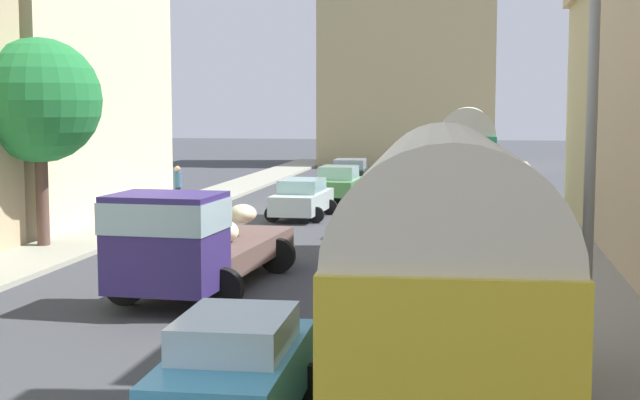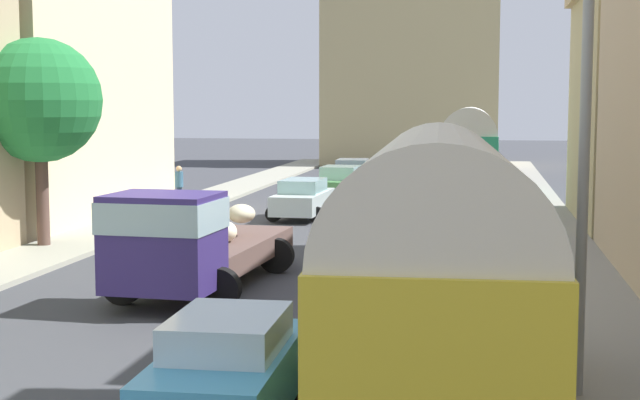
% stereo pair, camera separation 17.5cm
% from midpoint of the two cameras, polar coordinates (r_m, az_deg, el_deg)
% --- Properties ---
extents(ground_plane, '(154.00, 154.00, 0.00)m').
position_cam_midpoint_polar(ground_plane, '(34.37, 1.27, -1.32)').
color(ground_plane, '#3A3C41').
extents(sidewalk_left, '(2.50, 70.00, 0.14)m').
position_cam_midpoint_polar(sidewalk_left, '(36.13, -10.18, -0.94)').
color(sidewalk_left, gray).
rests_on(sidewalk_left, ground).
extents(sidewalk_right, '(2.50, 70.00, 0.14)m').
position_cam_midpoint_polar(sidewalk_right, '(34.07, 13.43, -1.43)').
color(sidewalk_right, gray).
rests_on(sidewalk_right, ground).
extents(building_left_2, '(6.51, 12.82, 11.27)m').
position_cam_midpoint_polar(building_left_2, '(36.81, -17.01, 7.73)').
color(building_left_2, beige).
rests_on(building_left_2, ground).
extents(distant_church, '(12.07, 7.72, 20.68)m').
position_cam_midpoint_polar(distant_church, '(66.21, 5.43, 8.69)').
color(distant_church, tan).
rests_on(distant_church, ground).
extents(parked_bus_0, '(3.44, 8.47, 4.07)m').
position_cam_midpoint_polar(parked_bus_0, '(11.99, 7.31, -4.27)').
color(parked_bus_0, gold).
rests_on(parked_bus_0, ground).
extents(parked_bus_1, '(3.41, 9.04, 4.19)m').
position_cam_midpoint_polar(parked_bus_1, '(44.21, 8.99, 3.25)').
color(parked_bus_1, '#299D6F').
rests_on(parked_bus_1, ground).
extents(cargo_truck_0, '(3.38, 7.47, 2.50)m').
position_cam_midpoint_polar(cargo_truck_0, '(21.12, -8.17, -2.59)').
color(cargo_truck_0, navy).
rests_on(cargo_truck_0, ground).
extents(car_0, '(2.34, 4.25, 1.50)m').
position_cam_midpoint_polar(car_0, '(35.15, -1.26, 0.10)').
color(car_0, silver).
rests_on(car_0, ground).
extents(car_1, '(2.46, 3.75, 1.55)m').
position_cam_midpoint_polar(car_1, '(41.79, 1.04, 1.06)').
color(car_1, '#50934E').
rests_on(car_1, ground).
extents(car_2, '(2.47, 4.08, 1.42)m').
position_cam_midpoint_polar(car_2, '(48.93, 1.76, 1.73)').
color(car_2, black).
rests_on(car_2, ground).
extents(car_3, '(2.28, 3.80, 1.58)m').
position_cam_midpoint_polar(car_3, '(12.64, -5.63, -10.53)').
color(car_3, '#3C8DBE').
rests_on(car_3, ground).
extents(car_4, '(2.28, 3.73, 1.48)m').
position_cam_midpoint_polar(car_4, '(30.51, 3.84, -0.86)').
color(car_4, '#4290C8').
rests_on(car_4, ground).
extents(car_5, '(2.33, 4.41, 1.45)m').
position_cam_midpoint_polar(car_5, '(47.10, 5.80, 1.55)').
color(car_5, silver).
rests_on(car_5, ground).
extents(pedestrian_0, '(0.42, 0.42, 1.82)m').
position_cam_midpoint_polar(pedestrian_0, '(38.31, -8.92, 0.95)').
color(pedestrian_0, '#213044').
rests_on(pedestrian_0, ground).
extents(streetlamp_near, '(1.63, 0.28, 6.98)m').
position_cam_midpoint_polar(streetlamp_near, '(13.67, 15.26, 4.65)').
color(streetlamp_near, gray).
rests_on(streetlamp_near, ground).
extents(roadside_tree_2, '(3.71, 3.71, 6.33)m').
position_cam_midpoint_polar(roadside_tree_2, '(28.63, -17.14, 5.87)').
color(roadside_tree_2, brown).
rests_on(roadside_tree_2, ground).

